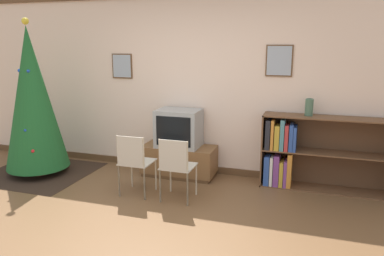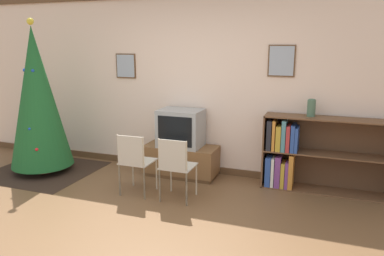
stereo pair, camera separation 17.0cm
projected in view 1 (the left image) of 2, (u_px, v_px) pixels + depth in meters
The scene contains 10 objects.
ground_plane at pixel (137, 235), 3.89m from camera, with size 24.00×24.00×0.00m, color brown.
wall_back at pixel (198, 84), 5.59m from camera, with size 8.46×0.11×2.70m.
area_rug at pixel (40, 173), 5.76m from camera, with size 1.54×1.44×0.01m.
christmas_tree at pixel (33, 99), 5.50m from camera, with size 0.92×0.92×2.30m.
tv_console at pixel (179, 161), 5.61m from camera, with size 1.09×0.49×0.45m.
television at pixel (179, 128), 5.50m from camera, with size 0.63×0.47×0.55m.
folding_chair_left at pixel (134, 161), 4.81m from camera, with size 0.40×0.40×0.82m.
folding_chair_right at pixel (176, 165), 4.63m from camera, with size 0.40×0.40×0.82m.
bookshelf at pixel (305, 154), 5.08m from camera, with size 1.75×0.36×1.01m.
vase at pixel (309, 107), 4.96m from camera, with size 0.11×0.11×0.23m.
Camera 1 is at (1.64, -3.19, 1.96)m, focal length 35.00 mm.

